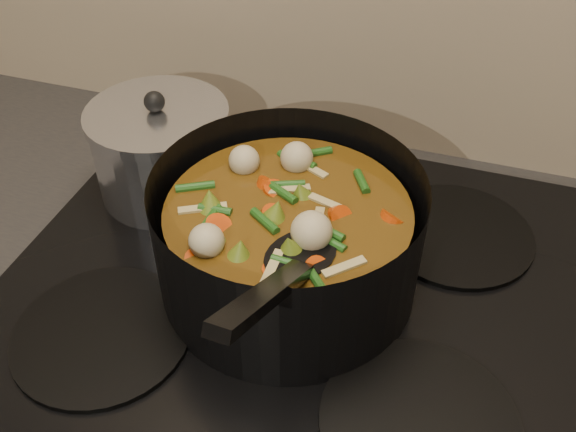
% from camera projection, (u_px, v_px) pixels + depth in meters
% --- Properties ---
extents(stovetop, '(0.62, 0.54, 0.03)m').
position_uv_depth(stovetop, '(293.00, 287.00, 0.71)').
color(stovetop, black).
rests_on(stovetop, counter).
extents(stockpot, '(0.33, 0.40, 0.20)m').
position_uv_depth(stockpot, '(288.00, 239.00, 0.66)').
color(stockpot, black).
rests_on(stockpot, stovetop).
extents(saucepan, '(0.17, 0.17, 0.14)m').
position_uv_depth(saucepan, '(162.00, 151.00, 0.79)').
color(saucepan, silver).
rests_on(saucepan, stovetop).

